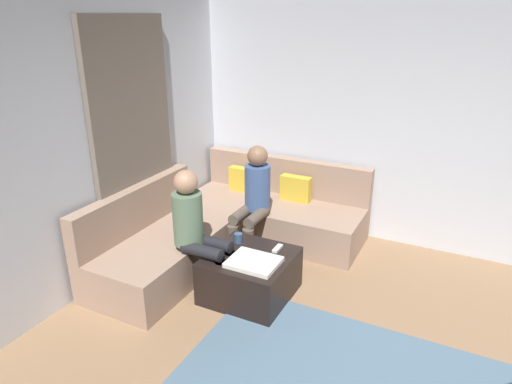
% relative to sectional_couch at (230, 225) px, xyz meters
% --- Properties ---
extents(wall_back, '(6.00, 0.12, 2.70)m').
position_rel_sectional_couch_xyz_m(wall_back, '(2.08, 1.06, 1.07)').
color(wall_back, silver).
rests_on(wall_back, ground_plane).
extents(wall_left, '(0.12, 6.00, 2.70)m').
position_rel_sectional_couch_xyz_m(wall_left, '(-0.86, -1.88, 1.07)').
color(wall_left, silver).
rests_on(wall_left, ground_plane).
extents(curtain_panel, '(0.06, 1.10, 2.50)m').
position_rel_sectional_couch_xyz_m(curtain_panel, '(-0.76, -0.58, 0.97)').
color(curtain_panel, '#726659').
rests_on(curtain_panel, ground_plane).
extents(sectional_couch, '(2.10, 2.55, 0.87)m').
position_rel_sectional_couch_xyz_m(sectional_couch, '(0.00, 0.00, 0.00)').
color(sectional_couch, '#9E7F6B').
rests_on(sectional_couch, ground_plane).
extents(ottoman, '(0.76, 0.76, 0.42)m').
position_rel_sectional_couch_xyz_m(ottoman, '(0.63, -0.73, -0.07)').
color(ottoman, black).
rests_on(ottoman, ground_plane).
extents(folded_blanket, '(0.44, 0.36, 0.04)m').
position_rel_sectional_couch_xyz_m(folded_blanket, '(0.73, -0.85, 0.16)').
color(folded_blanket, white).
rests_on(folded_blanket, ottoman).
extents(coffee_mug, '(0.08, 0.08, 0.10)m').
position_rel_sectional_couch_xyz_m(coffee_mug, '(0.41, -0.55, 0.19)').
color(coffee_mug, '#334C72').
rests_on(coffee_mug, ottoman).
extents(game_remote, '(0.05, 0.15, 0.02)m').
position_rel_sectional_couch_xyz_m(game_remote, '(0.81, -0.51, 0.15)').
color(game_remote, white).
rests_on(game_remote, ottoman).
extents(person_on_couch_back, '(0.30, 0.60, 1.20)m').
position_rel_sectional_couch_xyz_m(person_on_couch_back, '(0.27, 0.06, 0.38)').
color(person_on_couch_back, brown).
rests_on(person_on_couch_back, ground_plane).
extents(person_on_couch_side, '(0.60, 0.30, 1.20)m').
position_rel_sectional_couch_xyz_m(person_on_couch_side, '(0.15, -0.86, 0.38)').
color(person_on_couch_side, black).
rests_on(person_on_couch_side, ground_plane).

